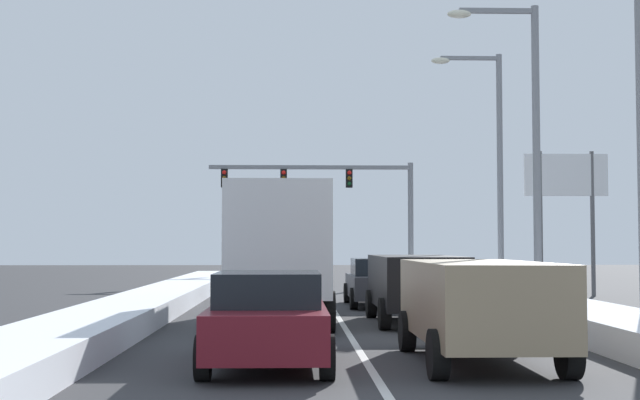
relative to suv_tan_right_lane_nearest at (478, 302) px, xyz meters
name	(u,v)px	position (x,y,z in m)	size (l,w,h in m)	color
ground_plane	(340,319)	(-1.82, 8.54, -1.02)	(120.00, 120.00, 0.00)	#333335
lane_stripe_between_right_lane_and_center_lane	(333,309)	(-1.82, 12.24, -1.01)	(0.14, 40.68, 0.01)	silver
snow_bank_right_shoulder	(506,299)	(3.48, 12.24, -0.74)	(2.17, 40.68, 0.56)	white
snow_bank_left_shoulder	(158,300)	(-7.12, 12.24, -0.75)	(1.98, 40.68, 0.54)	white
suv_tan_right_lane_nearest	(478,302)	(0.00, 0.00, 0.00)	(2.16, 4.90, 1.67)	#937F60
suv_black_right_lane_second	(416,282)	(0.01, 7.35, 0.00)	(2.16, 4.90, 1.67)	black
sedan_charcoal_right_lane_third	(378,282)	(-0.33, 13.38, -0.25)	(2.00, 4.50, 1.51)	#38383D
sedan_maroon_center_lane_nearest	(268,318)	(-3.44, -0.15, -0.25)	(2.00, 4.50, 1.51)	maroon
box_truck_center_lane_second	(280,247)	(-3.37, 7.57, 0.88)	(2.53, 7.20, 3.36)	#B7BABF
sedan_gray_center_lane_third	(277,279)	(-3.57, 15.73, -0.25)	(2.00, 4.50, 1.51)	slate
traffic_light_gantry	(339,191)	(-0.64, 30.72, 3.71)	(10.60, 0.47, 6.20)	slate
street_lamp_right_near	(625,68)	(3.68, 3.00, 4.51)	(2.66, 0.36, 9.38)	gray
street_lamp_right_mid	(525,130)	(3.60, 10.39, 4.23)	(2.66, 0.36, 8.85)	gray
street_lamp_right_far	(491,153)	(4.33, 17.79, 4.34)	(2.66, 0.36, 9.07)	gray
roadside_sign_right	(566,190)	(7.36, 18.48, 3.00)	(3.20, 0.16, 5.50)	#59595B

